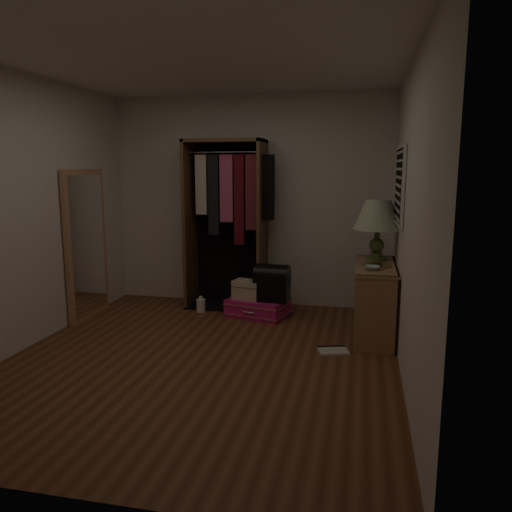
# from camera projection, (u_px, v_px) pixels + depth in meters

# --- Properties ---
(ground) EXTENTS (4.00, 4.00, 0.00)m
(ground) POSITION_uv_depth(u_px,v_px,m) (202.00, 359.00, 4.54)
(ground) COLOR brown
(ground) RESTS_ON ground
(room_walls) EXTENTS (3.52, 4.02, 2.60)m
(room_walls) POSITION_uv_depth(u_px,v_px,m) (208.00, 193.00, 4.31)
(room_walls) COLOR beige
(room_walls) RESTS_ON ground
(console_bookshelf) EXTENTS (0.42, 1.12, 0.75)m
(console_bookshelf) POSITION_uv_depth(u_px,v_px,m) (374.00, 298.00, 5.16)
(console_bookshelf) COLOR #986D49
(console_bookshelf) RESTS_ON ground
(open_wardrobe) EXTENTS (1.07, 0.50, 2.05)m
(open_wardrobe) POSITION_uv_depth(u_px,v_px,m) (231.00, 209.00, 6.07)
(open_wardrobe) COLOR brown
(open_wardrobe) RESTS_ON ground
(floor_mirror) EXTENTS (0.06, 0.80, 1.70)m
(floor_mirror) POSITION_uv_depth(u_px,v_px,m) (86.00, 244.00, 5.71)
(floor_mirror) COLOR tan
(floor_mirror) RESTS_ON ground
(pink_suitcase) EXTENTS (0.78, 0.64, 0.21)m
(pink_suitcase) POSITION_uv_depth(u_px,v_px,m) (258.00, 307.00, 5.85)
(pink_suitcase) COLOR #C41768
(pink_suitcase) RESTS_ON ground
(train_case) EXTENTS (0.36, 0.29, 0.23)m
(train_case) POSITION_uv_depth(u_px,v_px,m) (248.00, 289.00, 5.81)
(train_case) COLOR #BFB192
(train_case) RESTS_ON pink_suitcase
(black_bag) EXTENTS (0.41, 0.28, 0.43)m
(black_bag) POSITION_uv_depth(u_px,v_px,m) (272.00, 282.00, 5.72)
(black_bag) COLOR black
(black_bag) RESTS_ON pink_suitcase
(table_lamp) EXTENTS (0.59, 0.59, 0.64)m
(table_lamp) POSITION_uv_depth(u_px,v_px,m) (378.00, 216.00, 5.22)
(table_lamp) COLOR #46592B
(table_lamp) RESTS_ON console_bookshelf
(brass_tray) EXTENTS (0.36, 0.36, 0.02)m
(brass_tray) POSITION_uv_depth(u_px,v_px,m) (377.00, 265.00, 4.97)
(brass_tray) COLOR olive
(brass_tray) RESTS_ON console_bookshelf
(ceramic_bowl) EXTENTS (0.17, 0.17, 0.04)m
(ceramic_bowl) POSITION_uv_depth(u_px,v_px,m) (372.00, 268.00, 4.79)
(ceramic_bowl) COLOR #A0C0A7
(ceramic_bowl) RESTS_ON console_bookshelf
(white_jug) EXTENTS (0.14, 0.14, 0.19)m
(white_jug) POSITION_uv_depth(u_px,v_px,m) (201.00, 305.00, 6.02)
(white_jug) COLOR white
(white_jug) RESTS_ON ground
(floor_book) EXTENTS (0.33, 0.29, 0.03)m
(floor_book) POSITION_uv_depth(u_px,v_px,m) (333.00, 350.00, 4.73)
(floor_book) COLOR beige
(floor_book) RESTS_ON ground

